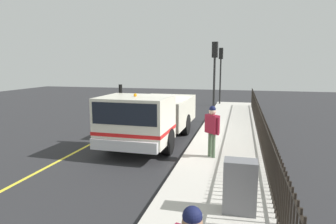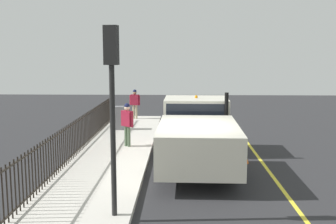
% 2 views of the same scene
% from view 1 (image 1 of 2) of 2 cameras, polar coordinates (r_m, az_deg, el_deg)
% --- Properties ---
extents(ground_plane, '(49.87, 49.87, 0.00)m').
position_cam_1_polar(ground_plane, '(13.88, -0.06, -4.19)').
color(ground_plane, '#2B2B2D').
rests_on(ground_plane, ground).
extents(sidewalk_slab, '(2.80, 22.67, 0.16)m').
position_cam_1_polar(sidewalk_slab, '(13.47, 11.78, -4.45)').
color(sidewalk_slab, beige).
rests_on(sidewalk_slab, ground).
extents(lane_marking, '(0.12, 20.40, 0.01)m').
position_cam_1_polar(lane_marking, '(14.72, -9.95, -3.54)').
color(lane_marking, yellow).
rests_on(lane_marking, ground).
extents(work_truck, '(2.57, 6.63, 2.45)m').
position_cam_1_polar(work_truck, '(11.99, -3.44, -0.50)').
color(work_truck, silver).
rests_on(work_truck, ground).
extents(worker_standing, '(0.51, 0.49, 1.73)m').
position_cam_1_polar(worker_standing, '(9.77, 8.60, -2.70)').
color(worker_standing, maroon).
rests_on(worker_standing, sidewalk_slab).
extents(iron_fence, '(0.04, 19.31, 1.32)m').
position_cam_1_polar(iron_fence, '(13.33, 17.24, -1.54)').
color(iron_fence, black).
rests_on(iron_fence, sidewalk_slab).
extents(traffic_light_near, '(0.33, 0.25, 4.29)m').
position_cam_1_polar(traffic_light_near, '(16.46, 9.07, 9.01)').
color(traffic_light_near, black).
rests_on(traffic_light_near, sidewalk_slab).
extents(traffic_light_mid, '(0.32, 0.24, 4.33)m').
position_cam_1_polar(traffic_light_mid, '(23.30, 10.25, 9.09)').
color(traffic_light_mid, black).
rests_on(traffic_light_mid, sidewalk_slab).
extents(utility_cabinet, '(0.68, 0.44, 1.13)m').
position_cam_1_polar(utility_cabinet, '(6.45, 13.85, -13.89)').
color(utility_cabinet, slate).
rests_on(utility_cabinet, sidewalk_slab).
extents(traffic_cone, '(0.39, 0.39, 0.56)m').
position_cam_1_polar(traffic_cone, '(12.76, -10.49, -4.26)').
color(traffic_cone, orange).
rests_on(traffic_cone, ground).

